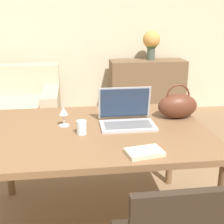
% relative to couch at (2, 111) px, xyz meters
% --- Properties ---
extents(wall_back, '(10.00, 0.06, 2.70)m').
position_rel_couch_xyz_m(wall_back, '(0.98, 0.74, 1.07)').
color(wall_back, beige).
rests_on(wall_back, ground_plane).
extents(dining_table, '(1.51, 1.07, 0.74)m').
position_rel_couch_xyz_m(dining_table, '(1.05, -1.97, 0.39)').
color(dining_table, brown).
rests_on(dining_table, ground_plane).
extents(couch, '(1.47, 0.93, 0.82)m').
position_rel_couch_xyz_m(couch, '(0.00, 0.00, 0.00)').
color(couch, '#C1B293').
rests_on(couch, ground_plane).
extents(sideboard, '(1.07, 0.40, 0.83)m').
position_rel_couch_xyz_m(sideboard, '(1.99, 0.40, 0.14)').
color(sideboard, brown).
rests_on(sideboard, ground_plane).
extents(laptop, '(0.38, 0.28, 0.25)m').
position_rel_couch_xyz_m(laptop, '(1.28, -1.88, 0.53)').
color(laptop, '#ADADB2').
rests_on(laptop, dining_table).
extents(drinking_glass, '(0.06, 0.06, 0.09)m').
position_rel_couch_xyz_m(drinking_glass, '(0.96, -2.04, 0.51)').
color(drinking_glass, silver).
rests_on(drinking_glass, dining_table).
extents(wine_glass, '(0.07, 0.07, 0.14)m').
position_rel_couch_xyz_m(wine_glass, '(0.84, -1.87, 0.56)').
color(wine_glass, silver).
rests_on(wine_glass, dining_table).
extents(handbag, '(0.29, 0.17, 0.26)m').
position_rel_couch_xyz_m(handbag, '(1.67, -1.81, 0.56)').
color(handbag, '#592D1E').
rests_on(handbag, dining_table).
extents(flower_vase, '(0.24, 0.24, 0.41)m').
position_rel_couch_xyz_m(flower_vase, '(2.04, 0.44, 0.80)').
color(flower_vase, '#47564C').
rests_on(flower_vase, sideboard).
extents(book, '(0.22, 0.17, 0.02)m').
position_rel_couch_xyz_m(book, '(1.29, -2.38, 0.48)').
color(book, beige).
rests_on(book, dining_table).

